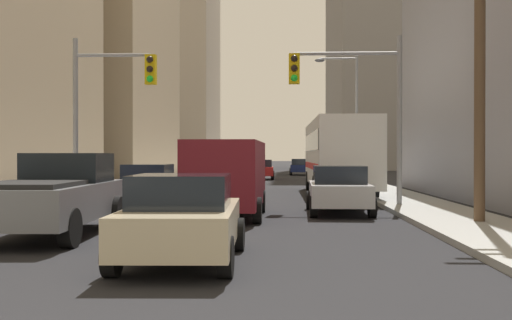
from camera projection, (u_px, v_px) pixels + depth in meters
name	position (u px, v px, depth m)	size (l,w,h in m)	color
sidewalk_left	(189.00, 176.00, 53.56)	(2.69, 160.00, 0.15)	#9E9E99
sidewalk_right	(339.00, 176.00, 53.01)	(2.69, 160.00, 0.15)	#9E9E99
city_bus	(338.00, 154.00, 28.74)	(2.67, 11.52, 3.40)	silver
pickup_truck_grey	(56.00, 195.00, 14.24)	(2.20, 5.47, 1.90)	slate
cargo_van_maroon	(227.00, 174.00, 18.44)	(2.16, 5.25, 2.26)	maroon
sedan_beige	(182.00, 218.00, 10.65)	(1.95, 4.26, 1.52)	#C6B793
sedan_silver	(339.00, 189.00, 19.67)	(1.95, 4.25, 1.52)	#B7BABF
sedan_blue	(149.00, 184.00, 23.01)	(1.95, 4.22, 1.52)	navy
sedan_red	(261.00, 169.00, 47.65)	(1.95, 4.24, 1.52)	maroon
sedan_navy	(300.00, 167.00, 58.47)	(1.95, 4.22, 1.52)	#141E4C
traffic_signal_near_left	(110.00, 95.00, 21.97)	(2.98, 0.44, 6.00)	gray
traffic_signal_near_right	(351.00, 92.00, 21.60)	(3.93, 0.44, 6.00)	gray
utility_pole_right	(480.00, 33.00, 15.97)	(2.20, 0.28, 9.45)	brown
street_lamp_right	(350.00, 107.00, 34.85)	(2.43, 0.32, 7.50)	gray
building_left_mid_office	(46.00, 10.00, 51.63)	(19.16, 19.10, 27.84)	tan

